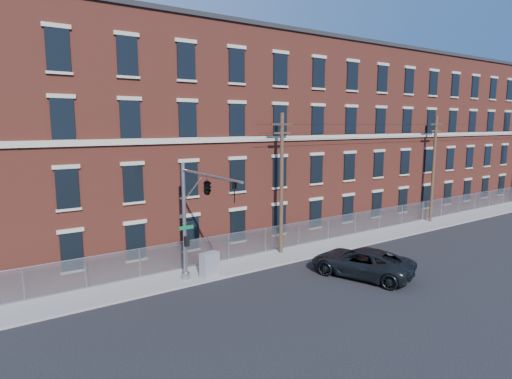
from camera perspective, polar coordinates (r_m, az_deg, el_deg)
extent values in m
plane|color=black|center=(25.80, 7.45, -12.46)|extent=(140.00, 140.00, 0.00)
cube|color=gray|center=(37.38, 16.33, -5.91)|extent=(65.00, 3.00, 0.12)
cube|color=maroon|center=(42.52, 7.41, 6.95)|extent=(55.00, 14.00, 16.00)
cube|color=black|center=(43.04, 7.63, 17.85)|extent=(55.30, 14.30, 0.30)
cube|color=#AAA18E|center=(37.47, 14.61, 6.96)|extent=(55.00, 0.18, 0.35)
cube|color=black|center=(26.25, -23.63, -7.70)|extent=(1.20, 0.10, 2.20)
cube|color=black|center=(25.51, -24.13, 0.09)|extent=(1.20, 0.10, 2.20)
cube|color=black|center=(25.27, -24.67, 8.64)|extent=(1.20, 0.10, 2.20)
cube|color=black|center=(25.56, -25.21, 16.72)|extent=(1.20, 0.10, 2.20)
cube|color=black|center=(27.08, -15.94, -6.80)|extent=(1.20, 0.10, 2.20)
cube|color=black|center=(26.36, -16.27, 0.77)|extent=(1.20, 0.10, 2.20)
cube|color=black|center=(26.12, -16.63, 9.05)|extent=(1.20, 0.10, 2.20)
cube|color=black|center=(26.41, -16.99, 16.87)|extent=(1.20, 0.10, 2.20)
cube|color=black|center=(28.35, -8.84, -5.86)|extent=(1.20, 0.10, 2.20)
cube|color=black|center=(27.67, -9.02, 1.38)|extent=(1.20, 0.10, 2.20)
cube|color=black|center=(27.44, -9.21, 9.27)|extent=(1.20, 0.10, 2.20)
cube|color=black|center=(27.72, -9.40, 16.73)|extent=(1.20, 0.10, 2.20)
cube|color=black|center=(30.02, -2.47, -4.93)|extent=(1.20, 0.10, 2.20)
cube|color=black|center=(29.38, -2.52, 1.91)|extent=(1.20, 0.10, 2.20)
cube|color=black|center=(29.17, -2.57, 9.34)|extent=(1.20, 0.10, 2.20)
cube|color=black|center=(29.42, -2.62, 16.36)|extent=(1.20, 0.10, 2.20)
cube|color=black|center=(32.03, 3.15, -4.06)|extent=(1.20, 0.10, 2.20)
cube|color=black|center=(31.43, 3.21, 2.35)|extent=(1.20, 0.10, 2.20)
cube|color=black|center=(31.23, 3.27, 9.30)|extent=(1.20, 0.10, 2.20)
cube|color=black|center=(31.47, 3.33, 15.86)|extent=(1.20, 0.10, 2.20)
cube|color=black|center=(34.31, 8.06, -3.27)|extent=(1.20, 0.10, 2.20)
cube|color=black|center=(33.75, 8.19, 2.72)|extent=(1.20, 0.10, 2.20)
cube|color=black|center=(33.57, 8.33, 9.18)|extent=(1.20, 0.10, 2.20)
cube|color=black|center=(33.79, 8.47, 15.30)|extent=(1.20, 0.10, 2.20)
cube|color=black|center=(36.82, 12.32, -2.56)|extent=(1.20, 0.10, 2.20)
cube|color=black|center=(36.30, 12.51, 3.02)|extent=(1.20, 0.10, 2.20)
cube|color=black|center=(36.13, 12.71, 9.03)|extent=(1.20, 0.10, 2.20)
cube|color=black|center=(36.33, 12.90, 14.71)|extent=(1.20, 0.10, 2.20)
cube|color=black|center=(39.51, 16.02, -1.93)|extent=(1.20, 0.10, 2.20)
cube|color=black|center=(39.02, 16.24, 3.27)|extent=(1.20, 0.10, 2.20)
cube|color=black|center=(38.86, 16.48, 8.85)|extent=(1.20, 0.10, 2.20)
cube|color=black|center=(39.05, 16.72, 14.14)|extent=(1.20, 0.10, 2.20)
cube|color=black|center=(42.34, 19.23, -1.38)|extent=(1.20, 0.10, 2.20)
cube|color=black|center=(41.89, 19.48, 3.47)|extent=(1.20, 0.10, 2.20)
cube|color=black|center=(41.74, 19.74, 8.67)|extent=(1.20, 0.10, 2.20)
cube|color=black|center=(41.92, 20.01, 13.59)|extent=(1.20, 0.10, 2.20)
cube|color=black|center=(45.30, 22.03, -0.89)|extent=(1.20, 0.10, 2.20)
cube|color=black|center=(44.87, 22.29, 3.64)|extent=(1.20, 0.10, 2.20)
cube|color=black|center=(44.74, 22.58, 8.49)|extent=(1.20, 0.10, 2.20)
cube|color=black|center=(44.90, 22.85, 13.08)|extent=(1.20, 0.10, 2.20)
cube|color=black|center=(48.35, 24.48, -0.47)|extent=(1.20, 0.10, 2.20)
cube|color=black|center=(47.95, 24.75, 3.78)|extent=(1.20, 0.10, 2.20)
cube|color=black|center=(47.82, 25.04, 8.32)|extent=(1.20, 0.10, 2.20)
cube|color=black|center=(47.98, 25.33, 12.61)|extent=(1.20, 0.10, 2.20)
cube|color=black|center=(51.48, 26.63, -0.09)|extent=(1.20, 0.10, 2.20)
cube|color=black|center=(51.11, 26.91, 3.90)|extent=(1.20, 0.10, 2.20)
cube|color=black|center=(50.99, 27.21, 8.15)|extent=(1.20, 0.10, 2.20)
cube|color=black|center=(51.14, 27.50, 12.18)|extent=(1.20, 0.10, 2.20)
cube|color=black|center=(54.68, 28.54, 0.24)|extent=(1.20, 0.10, 2.20)
cube|color=black|center=(54.33, 28.82, 4.00)|extent=(1.20, 0.10, 2.20)
cube|color=black|center=(54.22, 29.12, 8.00)|extent=(1.20, 0.10, 2.20)
cube|color=black|center=(54.36, 29.40, 11.78)|extent=(1.20, 0.10, 2.20)
cube|color=black|center=(57.94, 30.23, 0.54)|extent=(1.20, 0.10, 2.20)
cube|color=black|center=(57.61, 30.51, 4.08)|extent=(1.20, 0.10, 2.20)
cube|color=black|center=(57.50, 30.81, 7.85)|extent=(1.20, 0.10, 2.20)
cube|color=black|center=(57.63, 31.09, 11.42)|extent=(1.20, 0.10, 2.20)
cube|color=#A5A8AD|center=(37.97, 14.88, -4.13)|extent=(59.00, 0.02, 1.80)
cylinder|color=#9EA0A5|center=(37.78, 14.94, -2.80)|extent=(59.00, 0.04, 0.04)
cylinder|color=#9EA0A5|center=(25.71, -28.92, -11.17)|extent=(0.06, 0.06, 1.85)
cylinder|color=#9EA0A5|center=(26.09, -22.02, -10.42)|extent=(0.06, 0.06, 1.85)
cylinder|color=#9EA0A5|center=(26.82, -15.44, -9.56)|extent=(0.06, 0.06, 1.85)
cylinder|color=#9EA0A5|center=(27.88, -9.31, -8.64)|extent=(0.06, 0.06, 1.85)
cylinder|color=#9EA0A5|center=(29.24, -3.72, -7.71)|extent=(0.06, 0.06, 1.85)
cylinder|color=#9EA0A5|center=(30.85, 1.31, -6.81)|extent=(0.06, 0.06, 1.85)
cylinder|color=#9EA0A5|center=(32.67, 5.79, -5.97)|extent=(0.06, 0.06, 1.85)
cylinder|color=#9EA0A5|center=(34.68, 9.76, -5.18)|extent=(0.06, 0.06, 1.85)
cylinder|color=#9EA0A5|center=(36.84, 13.28, -4.46)|extent=(0.06, 0.06, 1.85)
cylinder|color=#9EA0A5|center=(39.13, 16.39, -3.81)|extent=(0.06, 0.06, 1.85)
cylinder|color=#9EA0A5|center=(41.52, 19.15, -3.23)|extent=(0.06, 0.06, 1.85)
cylinder|color=#9EA0A5|center=(44.00, 21.59, -2.70)|extent=(0.06, 0.06, 1.85)
cylinder|color=#9EA0A5|center=(46.56, 23.77, -2.23)|extent=(0.06, 0.06, 1.85)
cylinder|color=#9EA0A5|center=(49.18, 25.72, -1.80)|extent=(0.06, 0.06, 1.85)
cylinder|color=#9EA0A5|center=(51.86, 27.47, -1.41)|extent=(0.06, 0.06, 1.85)
cylinder|color=#9EA0A5|center=(54.58, 29.05, -1.07)|extent=(0.06, 0.06, 1.85)
cylinder|color=#9EA0A5|center=(57.34, 30.47, -0.75)|extent=(0.06, 0.06, 1.85)
cylinder|color=#9EA0A5|center=(25.25, -9.66, -4.38)|extent=(0.22, 0.22, 7.00)
cylinder|color=#9EA0A5|center=(26.20, -9.47, -11.42)|extent=(0.50, 0.50, 0.40)
cylinder|color=#9EA0A5|center=(21.83, -6.36, 1.90)|extent=(0.14, 6.50, 0.14)
cylinder|color=#9EA0A5|center=(23.78, -8.60, -0.01)|extent=(0.08, 2.18, 1.56)
cube|color=#0C592D|center=(25.21, -9.40, -5.09)|extent=(0.90, 0.03, 0.22)
cube|color=black|center=(25.30, -9.36, -6.91)|extent=(0.25, 0.25, 0.60)
imported|color=black|center=(19.70, -2.90, -0.42)|extent=(0.16, 0.20, 1.00)
imported|color=black|center=(22.12, -6.63, 0.55)|extent=(0.53, 2.48, 1.00)
cylinder|color=#473223|center=(29.95, 3.46, 0.72)|extent=(0.28, 0.28, 10.00)
cube|color=#473223|center=(29.66, 3.54, 8.78)|extent=(1.80, 0.12, 0.12)
cube|color=#473223|center=(29.66, 3.53, 7.62)|extent=(1.40, 0.12, 0.12)
cylinder|color=#473223|center=(43.23, 22.84, 2.53)|extent=(0.28, 0.28, 10.00)
cube|color=#473223|center=(43.02, 23.18, 8.10)|extent=(1.80, 0.12, 0.12)
cube|color=#473223|center=(43.03, 23.13, 7.30)|extent=(1.40, 0.12, 0.12)
cylinder|color=black|center=(42.86, 23.51, 8.08)|extent=(40.00, 0.02, 0.02)
cylinder|color=black|center=(43.19, 22.84, 8.12)|extent=(40.00, 0.02, 0.02)
cylinder|color=black|center=(43.03, 23.13, 7.30)|extent=(40.00, 0.02, 0.02)
imported|color=black|center=(27.27, 14.04, -9.52)|extent=(4.95, 6.89, 1.74)
cube|color=slate|center=(26.36, -6.30, -10.01)|extent=(1.27, 0.85, 1.46)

